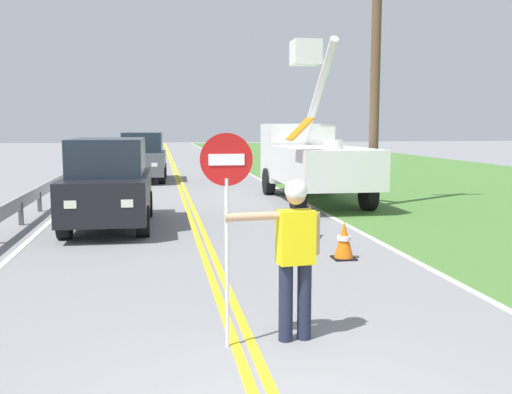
% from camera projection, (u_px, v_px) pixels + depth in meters
% --- Properties ---
extents(grass_verge_right, '(16.00, 110.00, 0.01)m').
position_uv_depth(grass_verge_right, '(445.00, 180.00, 25.88)').
color(grass_verge_right, '#477533').
rests_on(grass_verge_right, ground).
extents(centerline_yellow_left, '(0.11, 110.00, 0.01)m').
position_uv_depth(centerline_yellow_left, '(178.00, 184.00, 23.97)').
color(centerline_yellow_left, yellow).
rests_on(centerline_yellow_left, ground).
extents(centerline_yellow_right, '(0.11, 110.00, 0.01)m').
position_uv_depth(centerline_yellow_right, '(183.00, 184.00, 24.00)').
color(centerline_yellow_right, yellow).
rests_on(centerline_yellow_right, ground).
extents(edge_line_right, '(0.12, 110.00, 0.01)m').
position_uv_depth(edge_line_right, '(267.00, 183.00, 24.57)').
color(edge_line_right, silver).
rests_on(edge_line_right, ground).
extents(edge_line_left, '(0.12, 110.00, 0.01)m').
position_uv_depth(edge_line_left, '(90.00, 186.00, 23.39)').
color(edge_line_left, silver).
rests_on(edge_line_left, ground).
extents(flagger_worker, '(1.08, 0.28, 1.83)m').
position_uv_depth(flagger_worker, '(295.00, 249.00, 6.50)').
color(flagger_worker, '#1E2338').
rests_on(flagger_worker, ground).
extents(stop_sign_paddle, '(0.56, 0.04, 2.33)m').
position_uv_depth(stop_sign_paddle, '(227.00, 192.00, 6.21)').
color(stop_sign_paddle, silver).
rests_on(stop_sign_paddle, ground).
extents(utility_bucket_truck, '(2.67, 6.82, 5.17)m').
position_uv_depth(utility_bucket_truck, '(310.00, 157.00, 18.86)').
color(utility_bucket_truck, white).
rests_on(utility_bucket_truck, ground).
extents(oncoming_suv_nearest, '(1.97, 4.63, 2.10)m').
position_uv_depth(oncoming_suv_nearest, '(109.00, 182.00, 13.89)').
color(oncoming_suv_nearest, black).
rests_on(oncoming_suv_nearest, ground).
extents(oncoming_suv_second, '(2.03, 4.66, 2.10)m').
position_uv_depth(oncoming_suv_second, '(143.00, 157.00, 25.41)').
color(oncoming_suv_second, '#4C5156').
rests_on(oncoming_suv_second, ground).
extents(utility_pole_near, '(1.80, 0.28, 8.34)m').
position_uv_depth(utility_pole_near, '(376.00, 58.00, 16.99)').
color(utility_pole_near, brown).
rests_on(utility_pole_near, ground).
extents(traffic_cone_lead, '(0.40, 0.40, 0.70)m').
position_uv_depth(traffic_cone_lead, '(344.00, 241.00, 10.59)').
color(traffic_cone_lead, orange).
rests_on(traffic_cone_lead, ground).
extents(traffic_cone_mid, '(0.40, 0.40, 0.70)m').
position_uv_depth(traffic_cone_mid, '(310.00, 222.00, 12.67)').
color(traffic_cone_mid, orange).
rests_on(traffic_cone_mid, ground).
extents(guardrail_left_shoulder, '(0.10, 32.00, 0.71)m').
position_uv_depth(guardrail_left_shoulder, '(47.00, 189.00, 17.53)').
color(guardrail_left_shoulder, '#9EA0A3').
rests_on(guardrail_left_shoulder, ground).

